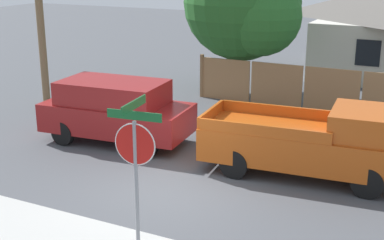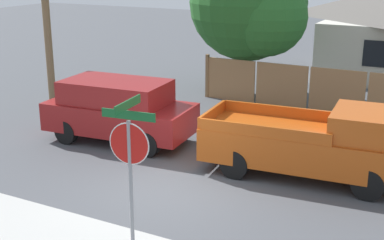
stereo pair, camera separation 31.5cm
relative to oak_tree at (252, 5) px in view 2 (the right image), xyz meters
name	(u,v)px [view 2 (the right image)]	position (x,y,z in m)	size (l,w,h in m)	color
ground_plane	(168,190)	(1.73, -9.54, -3.57)	(80.00, 80.00, 0.00)	#4C4F54
oak_tree	(252,5)	(0.00, 0.00, 0.00)	(4.82, 4.59, 5.98)	brown
red_suv	(119,109)	(-1.37, -7.10, -2.57)	(4.55, 2.30, 1.87)	maroon
orange_pickup	(316,143)	(4.61, -7.08, -2.67)	(5.35, 2.42, 1.87)	#B74C14
stop_sign	(130,157)	(2.87, -12.71, -1.44)	(0.98, 0.89, 3.14)	gray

